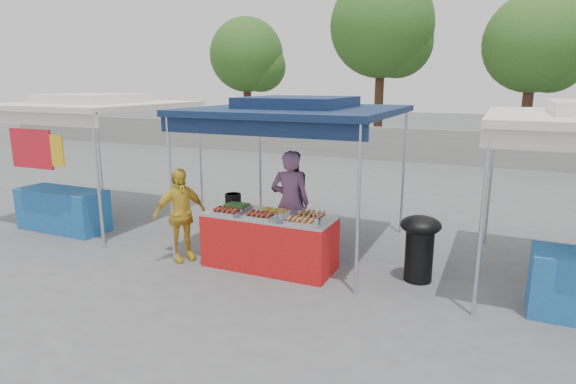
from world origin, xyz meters
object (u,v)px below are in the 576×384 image
at_px(cooking_pot, 233,198).
at_px(customer_person, 180,215).
at_px(vendor_woman, 290,202).
at_px(vendor_table, 269,241).
at_px(wok_burner, 420,243).
at_px(helper_man, 291,191).

bearing_deg(cooking_pot, customer_person, -130.81).
bearing_deg(vendor_woman, customer_person, 23.59).
relative_size(vendor_table, wok_burner, 2.06).
xyz_separation_m(vendor_woman, customer_person, (-1.46, -1.04, -0.12)).
distance_m(wok_burner, vendor_woman, 2.21).
bearing_deg(helper_man, vendor_woman, 81.63).
bearing_deg(vendor_table, wok_burner, 11.00).
distance_m(vendor_table, cooking_pot, 1.06).
bearing_deg(vendor_table, vendor_woman, 88.46).
bearing_deg(vendor_table, cooking_pot, 155.87).
bearing_deg(customer_person, vendor_woman, -23.68).
relative_size(vendor_table, helper_man, 1.29).
relative_size(cooking_pot, customer_person, 0.18).
xyz_separation_m(cooking_pot, helper_man, (0.39, 1.47, -0.15)).
height_order(vendor_woman, helper_man, vendor_woman).
height_order(wok_burner, customer_person, customer_person).
bearing_deg(wok_burner, helper_man, 126.62).
relative_size(cooking_pot, wok_burner, 0.27).
distance_m(wok_burner, customer_person, 3.70).
distance_m(vendor_table, vendor_woman, 0.87).
bearing_deg(customer_person, vendor_table, -47.68).
bearing_deg(cooking_pot, vendor_table, -24.13).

